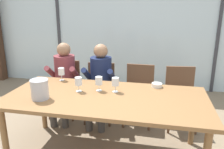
{
  "coord_description": "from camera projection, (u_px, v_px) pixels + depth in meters",
  "views": [
    {
      "loc": [
        0.56,
        -2.33,
        1.72
      ],
      "look_at": [
        0.0,
        0.35,
        0.9
      ],
      "focal_mm": 36.58,
      "sensor_mm": 36.0,
      "label": 1
    }
  ],
  "objects": [
    {
      "name": "wine_glass_by_right_taster",
      "position": [
        79.0,
        82.0,
        2.68
      ],
      "size": [
        0.08,
        0.08,
        0.17
      ],
      "color": "silver",
      "rests_on": "dining_table"
    },
    {
      "name": "person_maroon_top",
      "position": [
        64.0,
        77.0,
        3.52
      ],
      "size": [
        0.49,
        0.63,
        1.2
      ],
      "rotation": [
        0.0,
        0.0,
        0.1
      ],
      "color": "brown",
      "rests_on": "ground"
    },
    {
      "name": "wine_glass_center_pour",
      "position": [
        61.0,
        72.0,
        3.09
      ],
      "size": [
        0.08,
        0.08,
        0.17
      ],
      "color": "silver",
      "rests_on": "dining_table"
    },
    {
      "name": "chair_near_curtain",
      "position": [
        66.0,
        84.0,
        3.73
      ],
      "size": [
        0.46,
        0.46,
        0.88
      ],
      "rotation": [
        0.0,
        0.0,
        0.04
      ],
      "color": "brown",
      "rests_on": "ground"
    },
    {
      "name": "ground",
      "position": [
        120.0,
        116.0,
        3.73
      ],
      "size": [
        14.0,
        14.0,
        0.0
      ],
      "primitive_type": "plane",
      "color": "#847056"
    },
    {
      "name": "chair_center",
      "position": [
        139.0,
        89.0,
        3.47
      ],
      "size": [
        0.45,
        0.45,
        0.88
      ],
      "rotation": [
        0.0,
        0.0,
        -0.02
      ],
      "color": "brown",
      "rests_on": "ground"
    },
    {
      "name": "chair_left_of_center",
      "position": [
        100.0,
        87.0,
        3.57
      ],
      "size": [
        0.47,
        0.47,
        0.88
      ],
      "rotation": [
        0.0,
        0.0,
        0.06
      ],
      "color": "brown",
      "rests_on": "ground"
    },
    {
      "name": "hillside_vineyard",
      "position": [
        146.0,
        26.0,
        8.9
      ],
      "size": [
        13.47,
        2.4,
        2.0
      ],
      "primitive_type": "cube",
      "color": "#386633",
      "rests_on": "ground"
    },
    {
      "name": "window_mullion_left",
      "position": [
        59.0,
        26.0,
        5.12
      ],
      "size": [
        0.06,
        0.06,
        2.6
      ],
      "primitive_type": "cube",
      "color": "#38383D",
      "rests_on": "ground"
    },
    {
      "name": "wine_glass_near_bucket",
      "position": [
        99.0,
        81.0,
        2.7
      ],
      "size": [
        0.08,
        0.08,
        0.17
      ],
      "color": "silver",
      "rests_on": "dining_table"
    },
    {
      "name": "dining_table",
      "position": [
        106.0,
        101.0,
        2.59
      ],
      "size": [
        2.27,
        1.07,
        0.75
      ],
      "color": "olive",
      "rests_on": "ground"
    },
    {
      "name": "tasting_bowl",
      "position": [
        157.0,
        85.0,
        2.85
      ],
      "size": [
        0.13,
        0.13,
        0.05
      ],
      "primitive_type": "cylinder",
      "color": "silver",
      "rests_on": "dining_table"
    },
    {
      "name": "window_glass_panel",
      "position": [
        133.0,
        27.0,
        4.8
      ],
      "size": [
        7.47,
        0.03,
        2.6
      ],
      "primitive_type": "cube",
      "color": "silver",
      "rests_on": "ground"
    },
    {
      "name": "window_mullion_right",
      "position": [
        219.0,
        29.0,
        4.45
      ],
      "size": [
        0.06,
        0.06,
        2.6
      ],
      "primitive_type": "cube",
      "color": "#38383D",
      "rests_on": "ground"
    },
    {
      "name": "ice_bucket_primary",
      "position": [
        40.0,
        89.0,
        2.46
      ],
      "size": [
        0.2,
        0.2,
        0.22
      ],
      "color": "#B7B7BC",
      "rests_on": "dining_table"
    },
    {
      "name": "chair_right_of_center",
      "position": [
        180.0,
        92.0,
        3.35
      ],
      "size": [
        0.49,
        0.49,
        0.88
      ],
      "rotation": [
        0.0,
        0.0,
        0.13
      ],
      "color": "brown",
      "rests_on": "ground"
    },
    {
      "name": "person_navy_polo",
      "position": [
        100.0,
        79.0,
        3.4
      ],
      "size": [
        0.47,
        0.61,
        1.2
      ],
      "rotation": [
        0.0,
        0.0,
        0.02
      ],
      "color": "#192347",
      "rests_on": "ground"
    },
    {
      "name": "wine_glass_by_left_taster",
      "position": [
        115.0,
        82.0,
        2.66
      ],
      "size": [
        0.08,
        0.08,
        0.17
      ],
      "color": "silver",
      "rests_on": "dining_table"
    }
  ]
}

